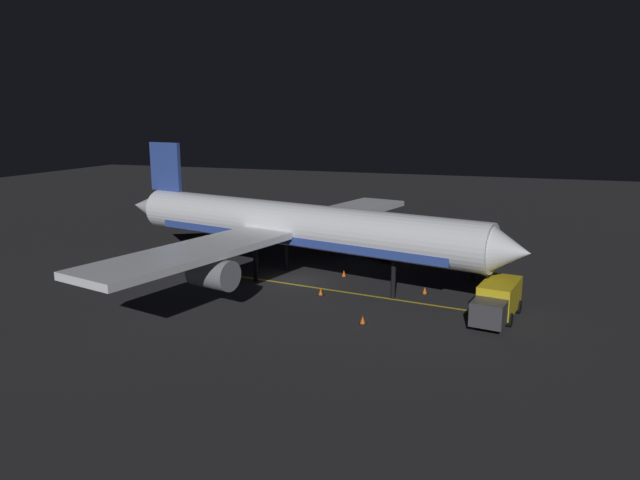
{
  "coord_description": "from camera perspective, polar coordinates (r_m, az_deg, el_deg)",
  "views": [
    {
      "loc": [
        42.16,
        16.66,
        13.1
      ],
      "look_at": [
        0.0,
        2.0,
        3.5
      ],
      "focal_mm": 32.49,
      "sensor_mm": 36.0,
      "label": 1
    }
  ],
  "objects": [
    {
      "name": "apron_guide_stripe",
      "position": [
        44.36,
        1.72,
        -5.04
      ],
      "size": [
        3.44,
        22.87,
        0.01
      ],
      "primitive_type": "cube",
      "rotation": [
        0.0,
        0.0,
        -0.14
      ],
      "color": "gold",
      "rests_on": "ground_plane"
    },
    {
      "name": "baggage_truck",
      "position": [
        39.59,
        17.05,
        -5.81
      ],
      "size": [
        6.26,
        3.12,
        2.46
      ],
      "color": "gold",
      "rests_on": "ground_plane"
    },
    {
      "name": "traffic_cone_near_left",
      "position": [
        43.27,
        0.07,
        -5.14
      ],
      "size": [
        0.5,
        0.5,
        0.55
      ],
      "color": "#EA590F",
      "rests_on": "ground_plane"
    },
    {
      "name": "airliner",
      "position": [
        46.52,
        -2.97,
        1.34
      ],
      "size": [
        36.92,
        37.15,
        10.73
      ],
      "color": "white",
      "rests_on": "ground_plane"
    },
    {
      "name": "ground_crew_worker",
      "position": [
        48.25,
        14.87,
        -2.94
      ],
      "size": [
        0.4,
        0.4,
        1.74
      ],
      "color": "black",
      "rests_on": "ground_plane"
    },
    {
      "name": "traffic_cone_far",
      "position": [
        37.61,
        4.23,
        -7.88
      ],
      "size": [
        0.5,
        0.5,
        0.55
      ],
      "color": "#EA590F",
      "rests_on": "ground_plane"
    },
    {
      "name": "traffic_cone_near_right",
      "position": [
        48.2,
        2.37,
        -3.34
      ],
      "size": [
        0.5,
        0.5,
        0.55
      ],
      "color": "#EA590F",
      "rests_on": "ground_plane"
    },
    {
      "name": "traffic_cone_under_wing",
      "position": [
        44.27,
        10.28,
        -4.94
      ],
      "size": [
        0.5,
        0.5,
        0.55
      ],
      "color": "#EA590F",
      "rests_on": "ground_plane"
    },
    {
      "name": "catering_truck",
      "position": [
        55.53,
        5.33,
        -0.3
      ],
      "size": [
        5.83,
        5.98,
        2.25
      ],
      "color": "navy",
      "rests_on": "ground_plane"
    },
    {
      "name": "ground_plane",
      "position": [
        47.22,
        -2.3,
        -4.11
      ],
      "size": [
        180.0,
        180.0,
        0.2
      ],
      "primitive_type": "cube",
      "color": "#232325"
    }
  ]
}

